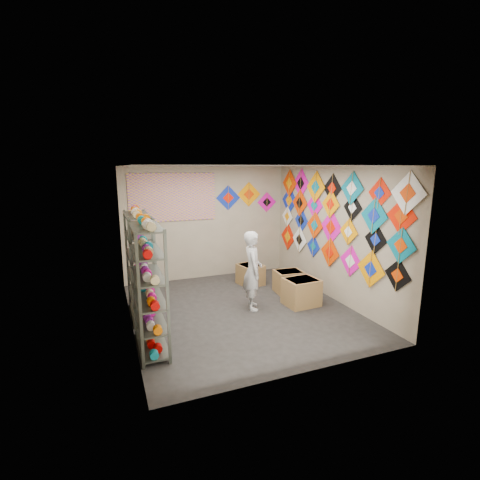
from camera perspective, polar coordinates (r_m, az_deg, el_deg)
name	(u,v)px	position (r m, az deg, el deg)	size (l,w,h in m)	color
ground	(241,310)	(6.79, 0.14, -11.35)	(4.50, 4.50, 0.00)	#262421
room_walls	(241,225)	(6.33, 0.15, 2.47)	(4.50, 4.50, 4.50)	tan
shelf_rack_front	(149,288)	(5.27, -14.73, -7.65)	(0.40, 1.10, 1.90)	#4C5147
shelf_rack_back	(140,265)	(6.51, -16.13, -4.00)	(0.40, 1.10, 1.90)	#4C5147
string_spools	(143,270)	(5.86, -15.56, -4.75)	(0.12, 2.36, 0.12)	#EC0E93
kite_wall_display	(330,218)	(7.34, 14.50, 3.58)	(0.05, 4.31, 2.07)	black
back_wall_kites	(246,198)	(8.74, 1.01, 6.95)	(1.62, 0.02, 0.78)	#0F2AB1
poster	(173,197)	(8.20, -10.93, 6.90)	(2.00, 0.01, 1.10)	#8E4AA1
shopkeeper	(253,270)	(6.62, 2.09, -5.00)	(0.50, 0.63, 1.52)	silver
carton_a	(301,292)	(7.03, 10.03, -8.40)	(0.63, 0.53, 0.53)	olive
carton_b	(289,282)	(7.69, 7.99, -6.77)	(0.58, 0.47, 0.47)	olive
carton_c	(250,274)	(8.11, 1.72, -5.67)	(0.49, 0.54, 0.47)	olive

